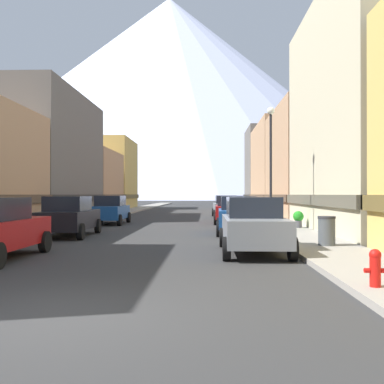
{
  "coord_description": "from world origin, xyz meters",
  "views": [
    {
      "loc": [
        2.35,
        -6.62,
        1.86
      ],
      "look_at": [
        0.55,
        44.69,
        2.14
      ],
      "focal_mm": 41.57,
      "sensor_mm": 36.0,
      "label": 1
    }
  ],
  "objects": [
    {
      "name": "ground_plane",
      "position": [
        0.0,
        0.0,
        0.0
      ],
      "size": [
        400.0,
        400.0,
        0.0
      ],
      "primitive_type": "plane",
      "color": "#303030"
    },
    {
      "name": "sidewalk_left",
      "position": [
        -6.25,
        35.0,
        0.07
      ],
      "size": [
        2.5,
        100.0,
        0.15
      ],
      "primitive_type": "cube",
      "color": "gray",
      "rests_on": "ground"
    },
    {
      "name": "sidewalk_right",
      "position": [
        6.25,
        35.0,
        0.07
      ],
      "size": [
        2.5,
        100.0,
        0.15
      ],
      "primitive_type": "cube",
      "color": "gray",
      "rests_on": "ground"
    },
    {
      "name": "storefront_left_2",
      "position": [
        -11.97,
        27.93,
        4.7
      ],
      "size": [
        9.23,
        13.92,
        9.73
      ],
      "color": "#66605B",
      "rests_on": "ground"
    },
    {
      "name": "storefront_left_3",
      "position": [
        -12.32,
        40.13,
        3.11
      ],
      "size": [
        9.93,
        10.14,
        6.46
      ],
      "color": "tan",
      "rests_on": "ground"
    },
    {
      "name": "storefront_left_4",
      "position": [
        -10.59,
        50.67,
        4.32
      ],
      "size": [
        6.47,
        9.84,
        8.96
      ],
      "color": "#D8B259",
      "rests_on": "ground"
    },
    {
      "name": "storefront_right_2",
      "position": [
        12.49,
        27.52,
        4.07
      ],
      "size": [
        10.28,
        11.35,
        8.44
      ],
      "color": "tan",
      "rests_on": "ground"
    },
    {
      "name": "storefront_right_3",
      "position": [
        11.0,
        40.03,
        4.42
      ],
      "size": [
        7.3,
        13.21,
        9.17
      ],
      "color": "tan",
      "rests_on": "ground"
    },
    {
      "name": "storefront_right_4",
      "position": [
        11.62,
        51.12,
        5.03
      ],
      "size": [
        8.54,
        8.71,
        10.41
      ],
      "color": "#66605B",
      "rests_on": "ground"
    },
    {
      "name": "car_left_1",
      "position": [
        -3.8,
        12.87,
        0.9
      ],
      "size": [
        2.2,
        4.46,
        1.78
      ],
      "color": "black",
      "rests_on": "ground"
    },
    {
      "name": "car_left_2",
      "position": [
        -3.8,
        21.12,
        0.9
      ],
      "size": [
        2.12,
        4.43,
        1.78
      ],
      "color": "#19478C",
      "rests_on": "ground"
    },
    {
      "name": "car_right_0",
      "position": [
        3.8,
        7.54,
        0.9
      ],
      "size": [
        2.07,
        4.4,
        1.78
      ],
      "color": "slate",
      "rests_on": "ground"
    },
    {
      "name": "car_right_1",
      "position": [
        3.8,
        14.55,
        0.9
      ],
      "size": [
        2.15,
        4.44,
        1.78
      ],
      "color": "#19478C",
      "rests_on": "ground"
    },
    {
      "name": "car_right_2",
      "position": [
        3.8,
        21.96,
        0.9
      ],
      "size": [
        2.16,
        4.45,
        1.78
      ],
      "color": "#9E1111",
      "rests_on": "ground"
    },
    {
      "name": "car_right_3",
      "position": [
        3.8,
        29.41,
        0.9
      ],
      "size": [
        2.17,
        4.45,
        1.78
      ],
      "color": "slate",
      "rests_on": "ground"
    },
    {
      "name": "fire_hydrant_near",
      "position": [
        5.45,
        1.72,
        0.53
      ],
      "size": [
        0.4,
        0.22,
        0.7
      ],
      "color": "red",
      "rests_on": "sidewalk_right"
    },
    {
      "name": "trash_bin_right",
      "position": [
        6.35,
        8.44,
        0.64
      ],
      "size": [
        0.59,
        0.59,
        0.98
      ],
      "color": "#4C5156",
      "rests_on": "sidewalk_right"
    },
    {
      "name": "potted_plant_1",
      "position": [
        7.0,
        16.3,
        0.65
      ],
      "size": [
        0.54,
        0.54,
        0.86
      ],
      "color": "#4C4C51",
      "rests_on": "sidewalk_right"
    },
    {
      "name": "pedestrian_0",
      "position": [
        -6.25,
        18.3,
        0.87
      ],
      "size": [
        0.36,
        0.36,
        1.57
      ],
      "color": "brown",
      "rests_on": "sidewalk_left"
    },
    {
      "name": "streetlamp_right",
      "position": [
        5.35,
        14.55,
        3.99
      ],
      "size": [
        0.36,
        0.36,
        5.86
      ],
      "color": "black",
      "rests_on": "sidewalk_right"
    },
    {
      "name": "mountain_backdrop",
      "position": [
        -20.61,
        260.0,
        60.18
      ],
      "size": [
        274.6,
        274.6,
        120.36
      ],
      "primitive_type": "cone",
      "color": "silver",
      "rests_on": "ground"
    }
  ]
}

